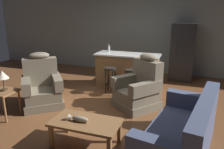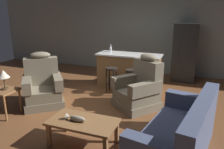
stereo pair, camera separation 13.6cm
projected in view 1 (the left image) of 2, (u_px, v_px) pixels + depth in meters
ground_plane at (112, 104)px, 5.15m from camera, size 12.00×12.00×0.00m
back_wall at (141, 35)px, 7.62m from camera, size 12.00×0.05×2.60m
coffee_table at (86, 124)px, 3.48m from camera, size 1.10×0.60×0.42m
fish_figurine at (78, 119)px, 3.45m from camera, size 0.34×0.10×0.10m
couch at (183, 135)px, 3.21m from camera, size 1.17×2.02×0.94m
recliner_near_lamp at (42, 87)px, 5.00m from camera, size 1.18×1.18×1.20m
recliner_near_island at (139, 89)px, 4.90m from camera, size 1.18×1.18×1.20m
end_table at (4, 96)px, 4.40m from camera, size 0.48×0.48×0.56m
table_lamp at (2, 76)px, 4.32m from camera, size 0.24×0.24×0.41m
kitchen_island at (127, 70)px, 6.24m from camera, size 1.80×0.70×0.95m
bar_stool_left at (110, 75)px, 5.76m from camera, size 0.32×0.32×0.68m
bar_stool_right at (131, 77)px, 5.59m from camera, size 0.32×0.32×0.68m
refrigerator at (182, 52)px, 6.76m from camera, size 0.70×0.69×1.76m
bottle_tall_green at (109, 49)px, 6.45m from camera, size 0.06×0.06×0.22m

